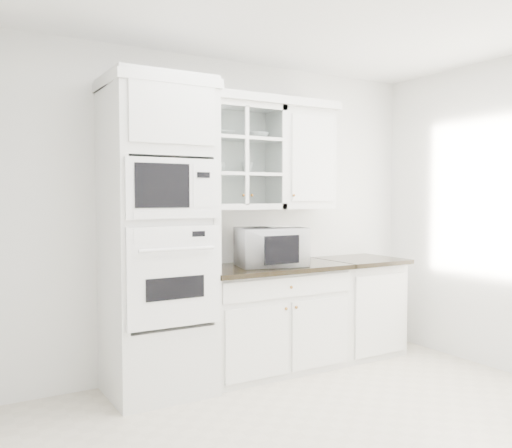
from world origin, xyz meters
TOP-DOWN VIEW (x-y plane):
  - ground at (0.00, 0.00)m, footprint 4.00×3.50m
  - room_shell at (0.00, 0.43)m, footprint 4.00×3.50m
  - oven_column at (-0.75, 1.42)m, footprint 0.76×0.68m
  - base_cabinet_run at (0.28, 1.45)m, footprint 1.32×0.67m
  - extra_base_cabinet at (1.28, 1.45)m, footprint 0.72×0.67m
  - upper_cabinet_glass at (0.03, 1.58)m, footprint 0.80×0.33m
  - upper_cabinet_solid at (0.71, 1.58)m, footprint 0.55×0.33m
  - crown_molding at (-0.07, 1.56)m, footprint 2.14×0.38m
  - countertop_microwave at (0.25, 1.40)m, footprint 0.66×0.60m
  - bowl_a at (-0.10, 1.59)m, footprint 0.25×0.25m
  - bowl_b at (0.24, 1.59)m, footprint 0.23×0.23m
  - cup_a at (-0.16, 1.57)m, footprint 0.12×0.12m
  - cup_b at (0.14, 1.60)m, footprint 0.12×0.12m

SIDE VIEW (x-z plane):
  - ground at x=0.00m, z-range 0.00..0.01m
  - base_cabinet_run at x=0.28m, z-range 0.00..0.92m
  - extra_base_cabinet at x=1.28m, z-range 0.00..0.92m
  - countertop_microwave at x=0.25m, z-range 0.92..1.25m
  - oven_column at x=-0.75m, z-range 0.00..2.40m
  - cup_a at x=-0.16m, z-range 1.71..1.79m
  - cup_b at x=0.14m, z-range 1.71..1.81m
  - room_shell at x=0.00m, z-range 0.43..3.13m
  - upper_cabinet_glass at x=0.03m, z-range 1.40..2.30m
  - upper_cabinet_solid at x=0.71m, z-range 1.40..2.30m
  - bowl_a at x=-0.10m, z-range 2.01..2.06m
  - bowl_b at x=0.24m, z-range 2.01..2.07m
  - crown_molding at x=-0.07m, z-range 2.30..2.37m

